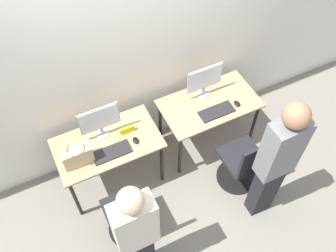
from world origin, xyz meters
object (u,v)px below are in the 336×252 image
(keyboard_left, at_px, (112,152))
(person_left, at_px, (136,233))
(office_chair_left, at_px, (130,218))
(keyboard_right, at_px, (217,112))
(person_right, at_px, (277,160))
(handbag, at_px, (77,155))
(mouse_right, at_px, (237,104))
(monitor_left, at_px, (100,120))
(mouse_left, at_px, (136,140))
(office_chair_right, at_px, (244,164))
(monitor_right, at_px, (205,80))

(keyboard_left, height_order, person_left, person_left)
(office_chair_left, xyz_separation_m, person_left, (-0.05, -0.37, 0.50))
(keyboard_right, height_order, person_right, person_right)
(office_chair_left, bearing_deg, person_left, -97.50)
(handbag, bearing_deg, keyboard_right, -2.11)
(person_right, bearing_deg, mouse_right, 79.16)
(monitor_left, xyz_separation_m, handbag, (-0.33, -0.22, -0.12))
(mouse_left, xyz_separation_m, keyboard_right, (0.96, -0.04, -0.01))
(monitor_left, relative_size, office_chair_right, 0.47)
(monitor_right, bearing_deg, person_left, -137.79)
(person_left, xyz_separation_m, office_chair_right, (1.44, 0.39, -0.50))
(keyboard_left, distance_m, person_left, 0.95)
(monitor_left, distance_m, monitor_right, 1.24)
(monitor_right, bearing_deg, mouse_left, -164.37)
(person_left, bearing_deg, monitor_right, 42.21)
(mouse_left, distance_m, monitor_right, 1.02)
(keyboard_right, bearing_deg, keyboard_left, 179.55)
(mouse_right, bearing_deg, monitor_right, 130.41)
(keyboard_right, xyz_separation_m, office_chair_right, (0.08, -0.54, -0.38))
(mouse_left, bearing_deg, monitor_right, 15.63)
(keyboard_left, xyz_separation_m, mouse_right, (1.50, -0.01, 0.01))
(keyboard_left, height_order, office_chair_right, office_chair_right)
(person_left, relative_size, mouse_right, 17.96)
(office_chair_left, bearing_deg, person_right, -13.68)
(office_chair_right, bearing_deg, person_right, -88.08)
(office_chair_left, bearing_deg, handbag, 112.54)
(monitor_left, height_order, keyboard_left, monitor_left)
(person_left, height_order, handbag, person_left)
(monitor_right, height_order, keyboard_right, monitor_right)
(office_chair_left, distance_m, handbag, 0.83)
(person_left, relative_size, person_right, 0.91)
(keyboard_left, height_order, mouse_right, mouse_right)
(monitor_right, relative_size, handbag, 1.43)
(monitor_right, bearing_deg, handbag, -171.10)
(mouse_right, bearing_deg, keyboard_right, 178.90)
(keyboard_left, distance_m, mouse_right, 1.50)
(monitor_left, xyz_separation_m, mouse_left, (0.28, -0.24, -0.21))
(monitor_left, bearing_deg, office_chair_left, -95.05)
(monitor_right, xyz_separation_m, mouse_right, (0.26, -0.31, -0.21))
(mouse_left, bearing_deg, mouse_right, -1.88)
(keyboard_right, bearing_deg, person_right, -84.28)
(person_left, relative_size, monitor_right, 3.76)
(monitor_left, relative_size, keyboard_right, 1.08)
(office_chair_left, xyz_separation_m, person_right, (1.40, -0.34, 0.60))
(monitor_right, relative_size, person_right, 0.24)
(keyboard_right, distance_m, person_right, 0.94)
(keyboard_left, xyz_separation_m, person_left, (-0.12, -0.94, 0.12))
(person_right, relative_size, handbag, 5.92)
(office_chair_left, distance_m, monitor_right, 1.68)
(mouse_right, relative_size, person_right, 0.05)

